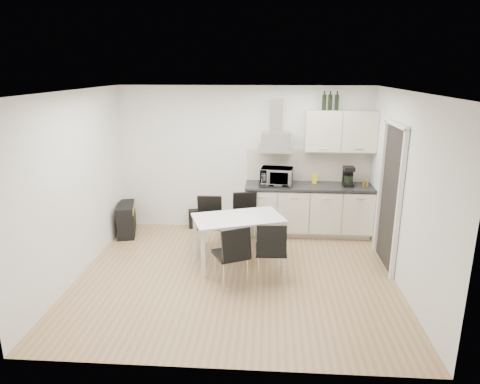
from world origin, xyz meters
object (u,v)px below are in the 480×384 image
object	(u,v)px
chair_far_right	(246,221)
guitar_amp	(126,219)
kitchenette	(311,189)
dining_table	(238,223)
floor_speaker	(194,219)
chair_near_left	(231,255)
chair_far_left	(209,225)
chair_near_right	(271,251)

from	to	relation	value
chair_far_right	guitar_amp	xyz separation A→B (m)	(-2.17, 0.35, -0.16)
kitchenette	dining_table	world-z (taller)	kitchenette
dining_table	guitar_amp	size ratio (longest dim) A/B	2.04
chair_far_right	floor_speaker	world-z (taller)	chair_far_right
chair_far_right	guitar_amp	size ratio (longest dim) A/B	1.21
chair_far_right	floor_speaker	distance (m)	1.31
chair_near_left	guitar_amp	distance (m)	2.68
dining_table	kitchenette	bearing A→B (deg)	28.62
chair_far_left	chair_far_right	bearing A→B (deg)	-157.50
chair_far_right	guitar_amp	distance (m)	2.21
dining_table	chair_near_left	bearing A→B (deg)	-113.84
chair_far_right	chair_near_right	world-z (taller)	same
chair_near_right	guitar_amp	size ratio (longest dim) A/B	1.21
chair_far_left	floor_speaker	size ratio (longest dim) A/B	2.60
dining_table	floor_speaker	world-z (taller)	dining_table
dining_table	chair_far_right	world-z (taller)	chair_far_right
dining_table	floor_speaker	bearing A→B (deg)	102.57
chair_far_right	chair_near_right	distance (m)	1.28
dining_table	guitar_amp	xyz separation A→B (m)	(-2.09, 1.06, -0.38)
chair_far_right	dining_table	bearing A→B (deg)	72.04
guitar_amp	chair_near_right	bearing A→B (deg)	-45.71
guitar_amp	floor_speaker	xyz separation A→B (m)	(1.16, 0.43, -0.11)
chair_near_right	dining_table	bearing A→B (deg)	132.77
chair_far_right	guitar_amp	bearing A→B (deg)	-20.41
guitar_amp	dining_table	bearing A→B (deg)	-41.52
kitchenette	chair_far_right	world-z (taller)	kitchenette
kitchenette	chair_far_left	bearing A→B (deg)	-152.97
chair_far_right	chair_near_left	size ratio (longest dim) A/B	1.00
kitchenette	chair_near_right	world-z (taller)	kitchenette
chair_far_left	kitchenette	bearing A→B (deg)	-153.64
dining_table	floor_speaker	size ratio (longest dim) A/B	4.36
chair_far_left	chair_near_left	xyz separation A→B (m)	(0.46, -1.12, 0.00)
guitar_amp	floor_speaker	size ratio (longest dim) A/B	2.14
kitchenette	dining_table	bearing A→B (deg)	-131.86
chair_near_left	chair_far_right	bearing A→B (deg)	57.63
chair_far_left	chair_near_right	distance (m)	1.39
chair_near_right	floor_speaker	size ratio (longest dim) A/B	2.60
dining_table	chair_far_left	bearing A→B (deg)	119.00
chair_near_right	kitchenette	bearing A→B (deg)	67.21
chair_far_left	chair_near_right	size ratio (longest dim) A/B	1.00
chair_far_right	chair_near_left	world-z (taller)	same
chair_far_left	floor_speaker	world-z (taller)	chair_far_left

